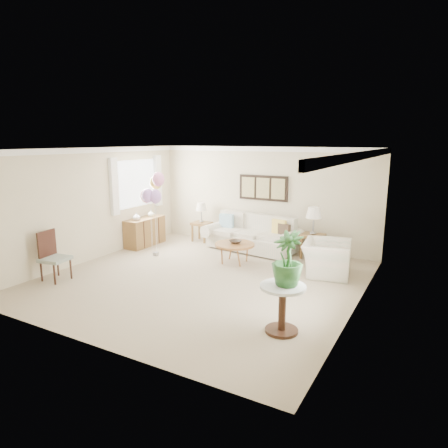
% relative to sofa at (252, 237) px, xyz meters
% --- Properties ---
extents(ground_plane, '(6.00, 6.00, 0.00)m').
position_rel_sofa_xyz_m(ground_plane, '(0.05, -2.47, -0.35)').
color(ground_plane, tan).
extents(room_shell, '(6.04, 6.04, 2.60)m').
position_rel_sofa_xyz_m(room_shell, '(-0.06, -2.38, 1.27)').
color(room_shell, beige).
rests_on(room_shell, ground).
extents(wall_art_triptych, '(1.35, 0.06, 0.65)m').
position_rel_sofa_xyz_m(wall_art_triptych, '(0.05, 0.49, 1.20)').
color(wall_art_triptych, black).
rests_on(wall_art_triptych, ground).
extents(sofa, '(2.54, 1.17, 0.90)m').
position_rel_sofa_xyz_m(sofa, '(0.00, 0.00, 0.00)').
color(sofa, beige).
rests_on(sofa, ground).
extents(end_table_left, '(0.49, 0.44, 0.53)m').
position_rel_sofa_xyz_m(end_table_left, '(-1.63, 0.16, 0.09)').
color(end_table_left, brown).
rests_on(end_table_left, ground).
extents(end_table_right, '(0.53, 0.48, 0.58)m').
position_rel_sofa_xyz_m(end_table_right, '(1.54, 0.08, 0.13)').
color(end_table_right, brown).
rests_on(end_table_right, ground).
extents(lamp_left, '(0.31, 0.31, 0.54)m').
position_rel_sofa_xyz_m(lamp_left, '(-1.63, 0.16, 0.59)').
color(lamp_left, gray).
rests_on(lamp_left, end_table_left).
extents(lamp_right, '(0.37, 0.37, 0.66)m').
position_rel_sofa_xyz_m(lamp_right, '(1.54, 0.08, 0.72)').
color(lamp_right, gray).
rests_on(lamp_right, end_table_right).
extents(coffee_table, '(0.91, 0.91, 0.46)m').
position_rel_sofa_xyz_m(coffee_table, '(0.11, -1.19, 0.07)').
color(coffee_table, brown).
rests_on(coffee_table, ground).
extents(decor_bowl, '(0.35, 0.35, 0.07)m').
position_rel_sofa_xyz_m(decor_bowl, '(0.11, -1.16, 0.14)').
color(decor_bowl, '#32281F').
rests_on(decor_bowl, coffee_table).
extents(armchair, '(1.10, 1.22, 0.70)m').
position_rel_sofa_xyz_m(armchair, '(2.15, -0.94, -0.01)').
color(armchair, beige).
rests_on(armchair, ground).
extents(side_table, '(0.67, 0.67, 0.72)m').
position_rel_sofa_xyz_m(side_table, '(2.28, -3.83, 0.19)').
color(side_table, silver).
rests_on(side_table, ground).
extents(potted_plant, '(0.56, 0.56, 0.79)m').
position_rel_sofa_xyz_m(potted_plant, '(2.32, -3.79, 0.77)').
color(potted_plant, '#1E4C1F').
rests_on(potted_plant, side_table).
extents(accent_chair, '(0.56, 0.56, 1.00)m').
position_rel_sofa_xyz_m(accent_chair, '(-2.56, -3.95, 0.16)').
color(accent_chair, gray).
rests_on(accent_chair, ground).
extents(credenza, '(0.46, 1.20, 0.74)m').
position_rel_sofa_xyz_m(credenza, '(-2.71, -0.97, 0.02)').
color(credenza, brown).
rests_on(credenza, ground).
extents(vase_white, '(0.23, 0.23, 0.20)m').
position_rel_sofa_xyz_m(vase_white, '(-2.69, -1.29, 0.48)').
color(vase_white, silver).
rests_on(vase_white, credenza).
extents(vase_sage, '(0.22, 0.22, 0.18)m').
position_rel_sofa_xyz_m(vase_sage, '(-2.69, -0.72, 0.47)').
color(vase_sage, silver).
rests_on(vase_sage, credenza).
extents(balloon_cluster, '(0.57, 0.60, 2.04)m').
position_rel_sofa_xyz_m(balloon_cluster, '(-1.85, -1.62, 1.25)').
color(balloon_cluster, gray).
rests_on(balloon_cluster, ground).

